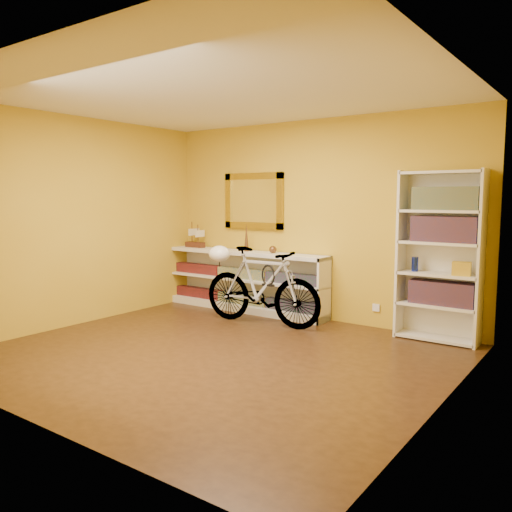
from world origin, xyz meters
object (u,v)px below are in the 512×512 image
Objects in this scene: bookcase at (439,257)px; console_unit at (244,281)px; bicycle at (261,286)px; helmet at (219,254)px.

console_unit is at bearing -179.47° from bookcase.
console_unit is 0.86m from bicycle.
bicycle reaches higher than helmet.
bicycle is at bearing -37.99° from console_unit.
console_unit is 1.37× the size of bookcase.
bicycle is 5.79× the size of helmet.
helmet is at bearing -85.87° from console_unit.
bookcase is 6.59× the size of helmet.
helmet is (-2.65, -0.61, -0.09)m from bookcase.
console_unit is 2.74m from bookcase.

